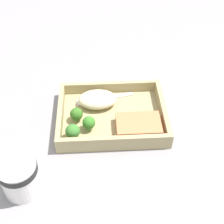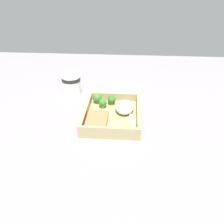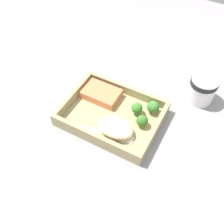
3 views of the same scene
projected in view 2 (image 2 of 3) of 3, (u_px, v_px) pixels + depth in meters
The scene contains 11 objects.
ground_plane at pixel (112, 121), 98.89cm from camera, with size 160.00×160.00×2.00cm, color gray.
takeout_tray at pixel (112, 117), 98.11cm from camera, with size 27.34×20.82×1.20cm, color tan.
tray_rim at pixel (112, 112), 97.06cm from camera, with size 27.34×20.82×3.07cm.
salmon_fillet at pixel (97, 121), 92.09cm from camera, with size 10.87×7.31×2.54cm, color #E47C4E.
mashed_potatoes at pixel (125, 107), 99.74cm from camera, with size 10.13×6.94×3.64cm, color beige.
broccoli_floret_1 at pixel (97, 98), 105.60cm from camera, with size 3.50×3.50×4.02cm.
broccoli_floret_2 at pixel (103, 103), 102.11cm from camera, with size 3.17×3.17×3.84cm.
broccoli_floret_3 at pixel (112, 100), 104.65cm from camera, with size 3.25×3.25×3.76cm.
fork at pixel (129, 112), 99.42cm from camera, with size 15.83×4.58×0.44cm.
paper_cup at pixel (71, 84), 114.73cm from camera, with size 8.10×8.10×8.35cm.
receipt_slip at pixel (125, 88), 122.23cm from camera, with size 9.62×11.21×0.24cm, color white.
Camera 2 is at (-84.39, -6.31, 50.26)cm, focal length 42.00 mm.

